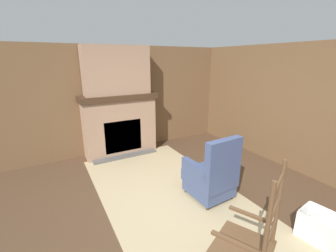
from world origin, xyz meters
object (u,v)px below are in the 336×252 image
object	(u,v)px
laundry_basket	(323,228)
storage_case	(121,91)
rocking_chair	(247,249)
firewood_stack	(223,146)
armchair	(212,176)
oil_lamp_vase	(98,91)

from	to	relation	value
laundry_basket	storage_case	world-z (taller)	storage_case
rocking_chair	firewood_stack	world-z (taller)	rocking_chair
rocking_chair	laundry_basket	distance (m)	1.26
armchair	oil_lamp_vase	xyz separation A→B (m)	(-2.42, -1.09, 1.10)
firewood_stack	armchair	bearing A→B (deg)	-47.67
armchair	laundry_basket	bearing A→B (deg)	-159.46
armchair	laundry_basket	distance (m)	1.47
firewood_stack	storage_case	distance (m)	2.72
laundry_basket	rocking_chair	bearing A→B (deg)	-92.48
storage_case	armchair	bearing A→B (deg)	13.65
rocking_chair	storage_case	bearing A→B (deg)	-26.39
storage_case	laundry_basket	bearing A→B (deg)	17.34
storage_case	firewood_stack	bearing A→B (deg)	64.80
firewood_stack	laundry_basket	size ratio (longest dim) A/B	0.95
laundry_basket	armchair	bearing A→B (deg)	-156.34
armchair	firewood_stack	bearing A→B (deg)	-50.78
armchair	firewood_stack	distance (m)	2.12
rocking_chair	laundry_basket	world-z (taller)	rocking_chair
laundry_basket	oil_lamp_vase	size ratio (longest dim) A/B	1.89
laundry_basket	firewood_stack	bearing A→B (deg)	160.66
rocking_chair	firewood_stack	xyz separation A→B (m)	(-2.70, 2.20, -0.35)
armchair	laundry_basket	xyz separation A→B (m)	(1.34, 0.59, -0.19)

